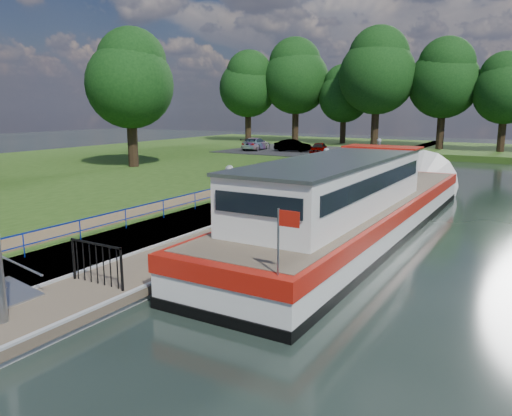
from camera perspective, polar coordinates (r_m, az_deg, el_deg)
The scene contains 15 objects.
ground at distance 12.90m, azimuth -24.92°, elevation -12.54°, with size 160.00×160.00×0.00m, color black.
riverbank at distance 35.55m, azimuth -21.71°, elevation 3.20°, with size 32.00×90.00×0.78m, color #254413.
bank_edge at distance 25.26m, azimuth 0.35°, elevation 0.93°, with size 1.10×90.00×0.78m, color #473D2D.
footpath at distance 20.81m, azimuth -13.92°, elevation -0.54°, with size 1.60×40.00×0.05m, color brown.
carpark at distance 49.32m, azimuth 5.41°, elevation 6.55°, with size 14.00×12.00×0.06m, color black.
blue_fence at distance 16.28m, azimuth -22.18°, elevation -2.54°, with size 0.04×18.04×0.72m.
pontoon at distance 22.38m, azimuth 3.40°, elevation -1.00°, with size 2.50×30.00×0.56m.
mooring_piles at distance 22.17m, azimuth 3.43°, elevation 1.76°, with size 0.30×27.30×3.55m.
gate_panel at distance 13.76m, azimuth -17.78°, elevation -5.41°, with size 1.85×0.05×1.15m.
barge at distance 20.70m, azimuth 12.12°, elevation 0.29°, with size 4.36×21.15×4.78m.
horizon_trees at distance 56.40m, azimuth 19.35°, elevation 13.85°, with size 54.38×10.03×12.87m.
bank_tree_a at distance 37.18m, azimuth -14.16°, elevation 14.26°, with size 6.12×6.12×9.72m.
car_a at distance 45.05m, azimuth 7.16°, elevation 6.77°, with size 1.26×3.12×1.06m, color #999999.
car_b at distance 47.85m, azimuth 4.22°, elevation 7.14°, with size 1.20×3.45×1.14m, color #999999.
car_c at distance 49.62m, azimuth -0.04°, elevation 7.36°, with size 1.68×4.13×1.20m, color #999999.
Camera 1 is at (9.99, -6.44, 5.02)m, focal length 35.00 mm.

